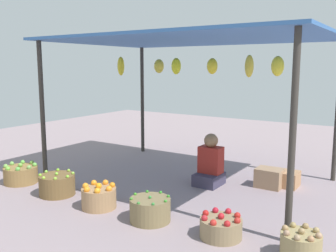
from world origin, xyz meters
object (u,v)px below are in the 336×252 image
Objects in this scene: basket_potatoes at (301,246)px; basket_red_apples at (221,227)px; basket_limes at (57,185)px; wooden_crate_near_vendor at (269,178)px; vendor_person at (210,165)px; wooden_crate_stacked_rear at (283,178)px; basket_green_chilies at (150,210)px; basket_green_apples at (21,174)px; basket_oranges at (99,197)px.

basket_red_apples is at bearing 178.81° from basket_potatoes.
basket_limes is 1.32× the size of basket_potatoes.
wooden_crate_near_vendor is (-0.93, 1.92, 0.01)m from basket_potatoes.
vendor_person reaches higher than wooden_crate_stacked_rear.
basket_potatoes is 2.14m from wooden_crate_near_vendor.
basket_green_chilies reaches higher than wooden_crate_stacked_rear.
basket_green_chilies is 1.26× the size of wooden_crate_near_vendor.
basket_green_apples reaches higher than wooden_crate_stacked_rear.
wooden_crate_near_vendor is at bearing -130.86° from wooden_crate_stacked_rear.
basket_potatoes is (4.19, -0.04, 0.00)m from basket_green_apples.
basket_green_apples is 1.06× the size of basket_green_chilies.
basket_limes is 1.12× the size of basket_oranges.
vendor_person is 1.65× the size of basket_green_chilies.
wooden_crate_stacked_rear is (-0.78, 2.10, -0.02)m from basket_potatoes.
wooden_crate_near_vendor is at bearing 115.95° from basket_potatoes.
basket_green_apples is at bearing 175.84° from basket_limes.
basket_green_apples is 1.13× the size of basket_red_apples.
basket_oranges is 1.65m from basket_red_apples.
basket_limes reaches higher than basket_green_apples.
basket_limes is at bearing -4.16° from basket_green_apples.
basket_green_apples is 1.15× the size of wooden_crate_stacked_rear.
basket_red_apples is at bearing -86.38° from wooden_crate_near_vendor.
basket_limes reaches higher than basket_red_apples.
vendor_person reaches higher than wooden_crate_near_vendor.
wooden_crate_stacked_rear is (1.68, 2.16, -0.02)m from basket_oranges.
basket_potatoes is at bearing 0.38° from basket_limes.
basket_green_apples is 1.34× the size of wooden_crate_near_vendor.
basket_potatoes is at bearing -69.64° from wooden_crate_stacked_rear.
basket_green_apples is 3.76m from wooden_crate_near_vendor.
basket_oranges is at bearing -127.86° from wooden_crate_stacked_rear.
basket_oranges is at bearing -2.91° from basket_limes.
wooden_crate_stacked_rear is (0.95, 0.55, -0.18)m from vendor_person.
basket_potatoes is at bearing 1.51° from basket_green_chilies.
basket_potatoes is (3.29, 0.02, -0.01)m from basket_limes.
basket_oranges is 2.74m from wooden_crate_stacked_rear.
basket_limes is at bearing -134.76° from vendor_person.
basket_oranges is (0.83, -0.04, -0.00)m from basket_limes.
basket_red_apples is (0.91, -1.54, -0.19)m from vendor_person.
basket_green_chilies is at bearing -2.00° from basket_green_apples.
basket_oranges reaches higher than basket_potatoes.
basket_green_apples is at bearing 179.41° from basket_potatoes.
wooden_crate_stacked_rear is at bearing 40.21° from basket_limes.
wooden_crate_near_vendor is at bearing 93.62° from basket_red_apples.
basket_oranges is 0.78m from basket_green_chilies.
basket_red_apples is 0.82m from basket_potatoes.
basket_green_chilies is at bearing -175.95° from basket_red_apples.
basket_red_apples is 1.02× the size of wooden_crate_stacked_rear.
basket_red_apples is at bearing -90.97° from wooden_crate_stacked_rear.
basket_limes is 0.83m from basket_oranges.
basket_oranges is (-0.74, -1.62, -0.16)m from vendor_person.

